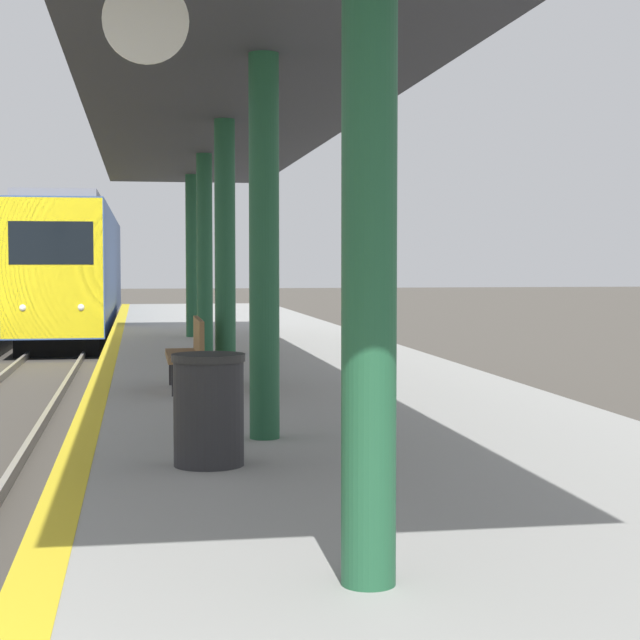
% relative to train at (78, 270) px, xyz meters
% --- Properties ---
extents(train, '(2.61, 23.70, 4.42)m').
position_rel_train_xyz_m(train, '(0.00, 0.00, 0.00)').
color(train, black).
rests_on(train, ground).
extents(station_canopy, '(3.62, 22.96, 3.76)m').
position_rel_train_xyz_m(station_canopy, '(3.34, -25.04, 2.14)').
color(station_canopy, '#1E5133').
rests_on(station_canopy, platform_right).
extents(trash_bin, '(0.60, 0.60, 0.91)m').
position_rel_train_xyz_m(trash_bin, '(2.74, -30.88, -0.92)').
color(trash_bin, '#262628').
rests_on(trash_bin, platform_right).
extents(bench, '(0.44, 1.52, 0.92)m').
position_rel_train_xyz_m(bench, '(2.81, -25.72, -0.89)').
color(bench, brown).
rests_on(bench, platform_right).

